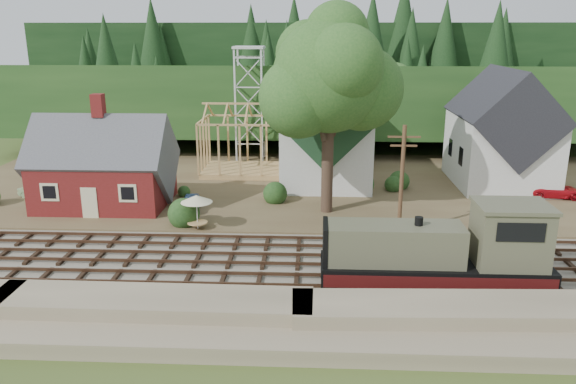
{
  "coord_description": "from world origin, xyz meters",
  "views": [
    {
      "loc": [
        0.96,
        -32.29,
        14.18
      ],
      "look_at": [
        -0.86,
        6.0,
        3.0
      ],
      "focal_mm": 35.0,
      "sensor_mm": 36.0,
      "label": 1
    }
  ],
  "objects_px": {
    "locomotive": "(444,254)",
    "patio_set": "(197,200)",
    "car_green": "(37,192)",
    "car_blue": "(191,203)",
    "car_red": "(556,190)"
  },
  "relations": [
    {
      "from": "car_green",
      "to": "car_blue",
      "type": "bearing_deg",
      "value": -79.37
    },
    {
      "from": "locomotive",
      "to": "patio_set",
      "type": "relative_size",
      "value": 4.96
    },
    {
      "from": "patio_set",
      "to": "car_red",
      "type": "bearing_deg",
      "value": 17.66
    },
    {
      "from": "car_green",
      "to": "car_red",
      "type": "relative_size",
      "value": 0.74
    },
    {
      "from": "patio_set",
      "to": "locomotive",
      "type": "bearing_deg",
      "value": -28.55
    },
    {
      "from": "car_blue",
      "to": "car_red",
      "type": "distance_m",
      "value": 30.79
    },
    {
      "from": "car_blue",
      "to": "car_red",
      "type": "bearing_deg",
      "value": 1.24
    },
    {
      "from": "locomotive",
      "to": "car_red",
      "type": "bearing_deg",
      "value": 53.01
    },
    {
      "from": "car_blue",
      "to": "car_red",
      "type": "height_order",
      "value": "car_red"
    },
    {
      "from": "car_green",
      "to": "car_red",
      "type": "bearing_deg",
      "value": -65.86
    },
    {
      "from": "car_red",
      "to": "patio_set",
      "type": "xyz_separation_m",
      "value": [
        -28.99,
        -9.23,
        1.52
      ]
    },
    {
      "from": "patio_set",
      "to": "car_blue",
      "type": "bearing_deg",
      "value": 108.08
    },
    {
      "from": "locomotive",
      "to": "car_red",
      "type": "height_order",
      "value": "locomotive"
    },
    {
      "from": "car_green",
      "to": "patio_set",
      "type": "relative_size",
      "value": 1.3
    },
    {
      "from": "car_blue",
      "to": "car_green",
      "type": "distance_m",
      "value": 14.03
    }
  ]
}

